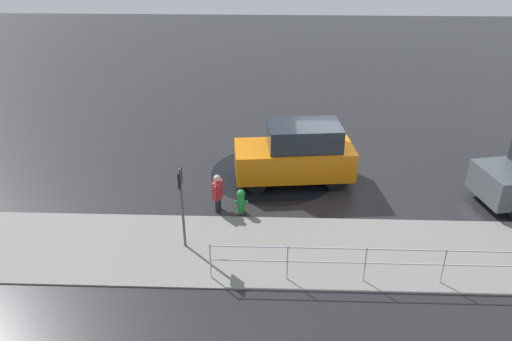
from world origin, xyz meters
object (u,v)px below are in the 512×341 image
Objects in this scene: fire_hydrant at (241,202)px; pedestrian at (218,191)px; moving_hatchback at (297,154)px; sign_post at (182,197)px.

fire_hydrant is 0.77m from pedestrian.
moving_hatchback is at bearing -141.19° from pedestrian.
pedestrian is at bearing -110.57° from sign_post.
sign_post reaches higher than fire_hydrant.
moving_hatchback reaches higher than fire_hydrant.
pedestrian is 0.51× the size of sign_post.
moving_hatchback is 5.02m from sign_post.
sign_post reaches higher than moving_hatchback.
moving_hatchback is at bearing -129.54° from fire_hydrant.
fire_hydrant is 0.66× the size of pedestrian.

